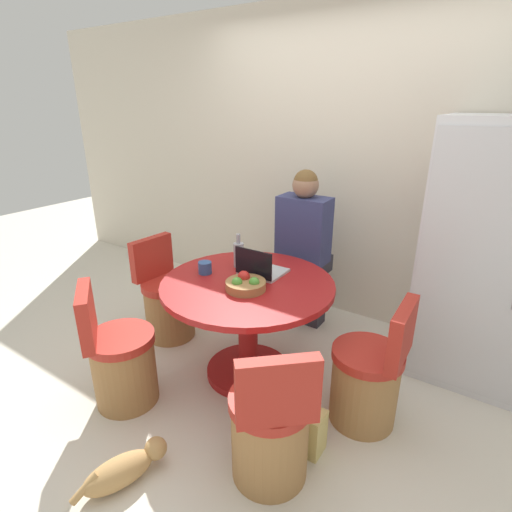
% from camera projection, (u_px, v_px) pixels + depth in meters
% --- Properties ---
extents(ground_plane, '(12.00, 12.00, 0.00)m').
position_uv_depth(ground_plane, '(244.00, 387.00, 2.73)').
color(ground_plane, beige).
extents(wall_back, '(7.00, 0.06, 2.60)m').
position_uv_depth(wall_back, '(339.00, 168.00, 3.37)').
color(wall_back, beige).
rests_on(wall_back, ground_plane).
extents(refrigerator, '(0.72, 0.67, 1.76)m').
position_uv_depth(refrigerator, '(483.00, 256.00, 2.62)').
color(refrigerator, silver).
rests_on(refrigerator, ground_plane).
extents(dining_table, '(1.14, 1.14, 0.72)m').
position_uv_depth(dining_table, '(248.00, 310.00, 2.70)').
color(dining_table, maroon).
rests_on(dining_table, ground_plane).
extents(chair_right_side, '(0.42, 0.42, 0.82)m').
position_uv_depth(chair_right_side, '(368.00, 380.00, 2.36)').
color(chair_right_side, '#9E7042').
rests_on(chair_right_side, ground_plane).
extents(chair_near_right_corner, '(0.48, 0.48, 0.82)m').
position_uv_depth(chair_near_right_corner, '(270.00, 431.00, 2.00)').
color(chair_near_right_corner, '#9E7042').
rests_on(chair_near_right_corner, ground_plane).
extents(chair_near_left_corner, '(0.48, 0.48, 0.82)m').
position_uv_depth(chair_near_left_corner, '(121.00, 363.00, 2.52)').
color(chair_near_left_corner, '#9E7042').
rests_on(chair_near_left_corner, ground_plane).
extents(chair_left_side, '(0.42, 0.42, 0.82)m').
position_uv_depth(chair_left_side, '(168.00, 303.00, 3.26)').
color(chair_left_side, '#9E7042').
rests_on(chair_left_side, ground_plane).
extents(person_seated, '(0.40, 0.37, 1.36)m').
position_uv_depth(person_seated, '(305.00, 245.00, 3.22)').
color(person_seated, '#2D2D38').
rests_on(person_seated, ground_plane).
extents(laptop, '(0.28, 0.26, 0.21)m').
position_uv_depth(laptop, '(261.00, 269.00, 2.72)').
color(laptop, '#B7B7BC').
rests_on(laptop, dining_table).
extents(fruit_bowl, '(0.26, 0.26, 0.10)m').
position_uv_depth(fruit_bowl, '(245.00, 284.00, 2.51)').
color(fruit_bowl, olive).
rests_on(fruit_bowl, dining_table).
extents(coffee_cup, '(0.09, 0.09, 0.08)m').
position_uv_depth(coffee_cup, '(205.00, 268.00, 2.74)').
color(coffee_cup, '#2D4C84').
rests_on(coffee_cup, dining_table).
extents(bottle, '(0.07, 0.07, 0.24)m').
position_uv_depth(bottle, '(239.00, 254.00, 2.83)').
color(bottle, '#9999A3').
rests_on(bottle, dining_table).
extents(cat, '(0.26, 0.49, 0.17)m').
position_uv_depth(cat, '(124.00, 469.00, 2.03)').
color(cat, tan).
rests_on(cat, ground_plane).
extents(handbag, '(0.30, 0.14, 0.26)m').
position_uv_depth(handbag, '(298.00, 426.00, 2.24)').
color(handbag, tan).
rests_on(handbag, ground_plane).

